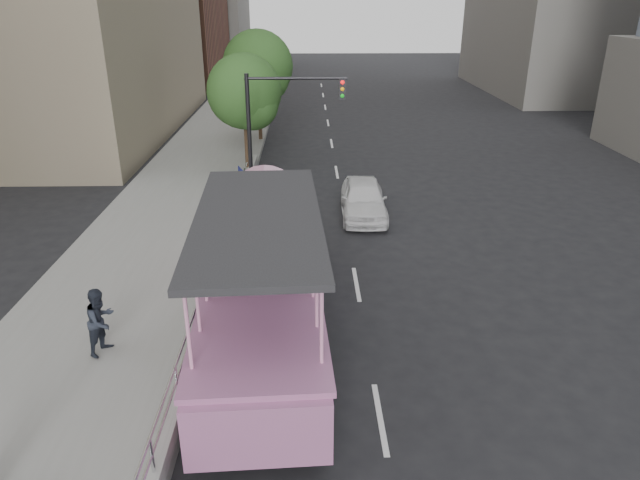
# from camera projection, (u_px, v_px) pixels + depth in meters

# --- Properties ---
(ground) EXTENTS (160.00, 160.00, 0.00)m
(ground) POSITION_uv_depth(u_px,v_px,m) (329.00, 362.00, 13.67)
(ground) COLOR black
(sidewalk) EXTENTS (5.50, 80.00, 0.30)m
(sidewalk) POSITION_uv_depth(u_px,v_px,m) (175.00, 212.00, 22.67)
(sidewalk) COLOR gray
(sidewalk) RESTS_ON ground
(kerb_wall) EXTENTS (0.24, 30.00, 0.36)m
(kerb_wall) POSITION_uv_depth(u_px,v_px,m) (210.00, 304.00, 15.25)
(kerb_wall) COLOR #AEAEA9
(kerb_wall) RESTS_ON sidewalk
(guardrail) EXTENTS (0.07, 22.00, 0.71)m
(guardrail) POSITION_uv_depth(u_px,v_px,m) (208.00, 282.00, 14.99)
(guardrail) COLOR silver
(guardrail) RESTS_ON kerb_wall
(duck_boat) EXTENTS (3.20, 11.04, 3.63)m
(duck_boat) POSITION_uv_depth(u_px,v_px,m) (263.00, 277.00, 14.86)
(duck_boat) COLOR black
(duck_boat) RESTS_ON ground
(car) EXTENTS (1.85, 4.33, 1.46)m
(car) POSITION_uv_depth(u_px,v_px,m) (364.00, 198.00, 22.46)
(car) COLOR silver
(car) RESTS_ON ground
(pedestrian_mid) EXTENTS (0.88, 0.98, 1.65)m
(pedestrian_mid) POSITION_uv_depth(u_px,v_px,m) (101.00, 321.00, 13.26)
(pedestrian_mid) COLOR #252A36
(pedestrian_mid) RESTS_ON sidewalk
(parking_sign) EXTENTS (0.24, 0.64, 3.00)m
(parking_sign) POSITION_uv_depth(u_px,v_px,m) (243.00, 202.00, 18.71)
(parking_sign) COLOR black
(parking_sign) RESTS_ON ground
(traffic_signal) EXTENTS (4.20, 0.32, 5.20)m
(traffic_signal) POSITION_uv_depth(u_px,v_px,m) (277.00, 115.00, 23.74)
(traffic_signal) COLOR black
(traffic_signal) RESTS_ON ground
(street_tree_near) EXTENTS (3.52, 3.52, 5.72)m
(street_tree_near) POSITION_uv_depth(u_px,v_px,m) (246.00, 95.00, 26.72)
(street_tree_near) COLOR #342617
(street_tree_near) RESTS_ON ground
(street_tree_far) EXTENTS (3.97, 3.97, 6.45)m
(street_tree_far) POSITION_uv_depth(u_px,v_px,m) (260.00, 69.00, 32.05)
(street_tree_far) COLOR #342617
(street_tree_far) RESTS_ON ground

